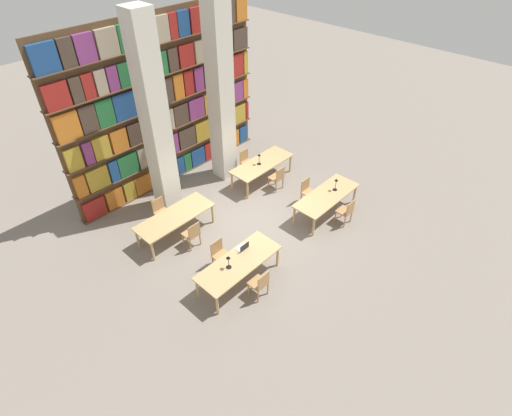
{
  "coord_description": "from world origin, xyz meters",
  "views": [
    {
      "loc": [
        -6.71,
        -6.48,
        8.23
      ],
      "look_at": [
        0.0,
        -0.13,
        0.65
      ],
      "focal_mm": 28.0,
      "sensor_mm": 36.0,
      "label": 1
    }
  ],
  "objects": [
    {
      "name": "desk_lamp_2",
      "position": [
        1.74,
        1.36,
        1.0
      ],
      "size": [
        0.14,
        0.14,
        0.41
      ],
      "color": "black",
      "rests_on": "reading_table_3"
    },
    {
      "name": "reading_table_1",
      "position": [
        1.91,
        -1.34,
        0.66
      ],
      "size": [
        2.37,
        0.9,
        0.72
      ],
      "color": "tan",
      "rests_on": "ground_plane"
    },
    {
      "name": "desk_lamp_0",
      "position": [
        -2.24,
        -1.31,
        0.99
      ],
      "size": [
        0.14,
        0.14,
        0.4
      ],
      "color": "black",
      "rests_on": "reading_table_0"
    },
    {
      "name": "chair_5",
      "position": [
        -1.93,
        2.01,
        0.48
      ],
      "size": [
        0.42,
        0.4,
        0.88
      ],
      "rotation": [
        0.0,
        0.0,
        3.14
      ],
      "color": "tan",
      "rests_on": "ground_plane"
    },
    {
      "name": "pillar_left",
      "position": [
        -1.25,
        2.6,
        3.0
      ],
      "size": [
        0.63,
        0.63,
        6.0
      ],
      "color": "silver",
      "rests_on": "ground_plane"
    },
    {
      "name": "chair_3",
      "position": [
        1.94,
        -0.6,
        0.48
      ],
      "size": [
        0.42,
        0.4,
        0.88
      ],
      "rotation": [
        0.0,
        0.0,
        3.14
      ],
      "color": "tan",
      "rests_on": "ground_plane"
    },
    {
      "name": "chair_0",
      "position": [
        -1.93,
        -2.09,
        0.48
      ],
      "size": [
        0.42,
        0.4,
        0.88
      ],
      "color": "tan",
      "rests_on": "ground_plane"
    },
    {
      "name": "chair_2",
      "position": [
        1.94,
        -2.08,
        0.48
      ],
      "size": [
        0.42,
        0.4,
        0.88
      ],
      "color": "tan",
      "rests_on": "ground_plane"
    },
    {
      "name": "reading_table_2",
      "position": [
        -1.94,
        1.28,
        0.66
      ],
      "size": [
        2.37,
        0.9,
        0.72
      ],
      "color": "tan",
      "rests_on": "ground_plane"
    },
    {
      "name": "chair_6",
      "position": [
        1.84,
        0.61,
        0.48
      ],
      "size": [
        0.42,
        0.4,
        0.88
      ],
      "color": "tan",
      "rests_on": "ground_plane"
    },
    {
      "name": "laptop",
      "position": [
        -1.53,
        -1.1,
        0.76
      ],
      "size": [
        0.32,
        0.22,
        0.21
      ],
      "rotation": [
        0.0,
        0.0,
        3.14
      ],
      "color": "silver",
      "rests_on": "reading_table_0"
    },
    {
      "name": "chair_1",
      "position": [
        -1.93,
        -0.62,
        0.48
      ],
      "size": [
        0.42,
        0.4,
        0.88
      ],
      "rotation": [
        0.0,
        0.0,
        3.14
      ],
      "color": "tan",
      "rests_on": "ground_plane"
    },
    {
      "name": "chair_7",
      "position": [
        1.84,
        2.08,
        0.48
      ],
      "size": [
        0.42,
        0.4,
        0.88
      ],
      "rotation": [
        0.0,
        0.0,
        3.14
      ],
      "color": "tan",
      "rests_on": "ground_plane"
    },
    {
      "name": "reading_table_0",
      "position": [
        -1.94,
        -1.36,
        0.66
      ],
      "size": [
        2.37,
        0.9,
        0.72
      ],
      "color": "tan",
      "rests_on": "ground_plane"
    },
    {
      "name": "ground_plane",
      "position": [
        0.0,
        0.0,
        0.0
      ],
      "size": [
        40.0,
        40.0,
        0.0
      ],
      "primitive_type": "plane",
      "color": "gray"
    },
    {
      "name": "pillar_center",
      "position": [
        1.25,
        2.6,
        3.0
      ],
      "size": [
        0.63,
        0.63,
        6.0
      ],
      "color": "silver",
      "rests_on": "ground_plane"
    },
    {
      "name": "desk_lamp_1",
      "position": [
        2.3,
        -1.38,
        1.0
      ],
      "size": [
        0.14,
        0.14,
        0.42
      ],
      "color": "black",
      "rests_on": "reading_table_1"
    },
    {
      "name": "reading_table_3",
      "position": [
        1.86,
        1.35,
        0.66
      ],
      "size": [
        2.37,
        0.9,
        0.72
      ],
      "color": "tan",
      "rests_on": "ground_plane"
    },
    {
      "name": "chair_4",
      "position": [
        -1.93,
        0.54,
        0.48
      ],
      "size": [
        0.42,
        0.4,
        0.88
      ],
      "color": "tan",
      "rests_on": "ground_plane"
    },
    {
      "name": "bookshelf_bank",
      "position": [
        0.01,
        3.79,
        2.7
      ],
      "size": [
        7.32,
        0.35,
        5.5
      ],
      "color": "brown",
      "rests_on": "ground_plane"
    }
  ]
}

